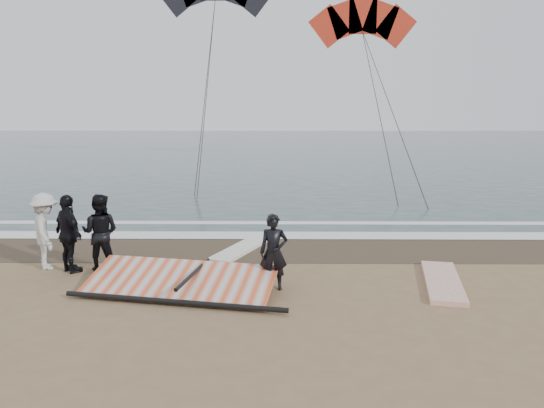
# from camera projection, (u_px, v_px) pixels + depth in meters

# --- Properties ---
(ground) EXTENTS (120.00, 120.00, 0.00)m
(ground) POSITION_uv_depth(u_px,v_px,m) (327.00, 311.00, 10.69)
(ground) COLOR #8C704C
(ground) RESTS_ON ground
(sea) EXTENTS (120.00, 54.00, 0.02)m
(sea) POSITION_uv_depth(u_px,v_px,m) (289.00, 151.00, 43.04)
(sea) COLOR #233838
(sea) RESTS_ON ground
(wet_sand) EXTENTS (120.00, 2.80, 0.01)m
(wet_sand) POSITION_uv_depth(u_px,v_px,m) (313.00, 249.00, 15.10)
(wet_sand) COLOR #4C3D2B
(wet_sand) RESTS_ON ground
(foam_near) EXTENTS (120.00, 0.90, 0.01)m
(foam_near) POSITION_uv_depth(u_px,v_px,m) (310.00, 235.00, 16.47)
(foam_near) COLOR white
(foam_near) RESTS_ON sea
(foam_far) EXTENTS (120.00, 0.45, 0.01)m
(foam_far) POSITION_uv_depth(u_px,v_px,m) (307.00, 223.00, 18.13)
(foam_far) COLOR white
(foam_far) RESTS_ON sea
(man_main) EXTENTS (0.63, 0.41, 1.72)m
(man_main) POSITION_uv_depth(u_px,v_px,m) (274.00, 252.00, 11.76)
(man_main) COLOR black
(man_main) RESTS_ON ground
(board_white) EXTENTS (1.31, 2.88, 0.11)m
(board_white) POSITION_uv_depth(u_px,v_px,m) (443.00, 282.00, 12.22)
(board_white) COLOR silver
(board_white) RESTS_ON ground
(board_cream) EXTENTS (1.56, 2.43, 0.10)m
(board_cream) POSITION_uv_depth(u_px,v_px,m) (239.00, 250.00, 14.77)
(board_cream) COLOR silver
(board_cream) RESTS_ON ground
(trio_cluster) EXTENTS (2.49, 1.57, 1.94)m
(trio_cluster) POSITION_uv_depth(u_px,v_px,m) (69.00, 232.00, 13.08)
(trio_cluster) COLOR black
(trio_cluster) RESTS_ON ground
(sail_rig) EXTENTS (4.74, 2.48, 0.52)m
(sail_rig) POSITION_uv_depth(u_px,v_px,m) (178.00, 282.00, 11.77)
(sail_rig) COLOR black
(sail_rig) RESTS_ON ground
(kite_red) EXTENTS (7.39, 7.25, 16.48)m
(kite_red) POSITION_uv_depth(u_px,v_px,m) (363.00, 27.00, 32.46)
(kite_red) COLOR red
(kite_red) RESTS_ON ground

